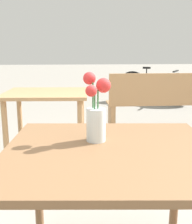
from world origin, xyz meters
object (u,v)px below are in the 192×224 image
Objects in this scene: table_front at (111,169)px; bicycle at (154,87)px; bench_near at (181,101)px; flower_vase at (96,116)px; table_back at (47,106)px.

bicycle reaches higher than table_front.
table_front is at bearing -117.50° from bench_near.
flower_vase is 2.69m from bench_near.
flower_vase is at bearing -119.77° from bench_near.
bench_near is at bearing 60.23° from flower_vase.
bicycle is at bearing 82.81° from bench_near.
bicycle is at bearing 70.64° from flower_vase.
table_back is (-0.42, 1.51, -0.01)m from table_front.
table_front is at bearing -108.28° from bicycle.
table_front is 0.51× the size of bench_near.
bench_near reaches higher than bicycle.
flower_vase is 0.40× the size of table_back.
bench_near is at bearing -97.19° from bicycle.
table_front is at bearing -64.79° from flower_vase.
flower_vase is 0.17× the size of bench_near.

